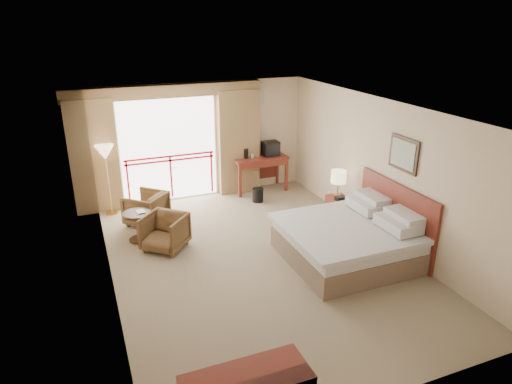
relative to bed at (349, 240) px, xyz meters
name	(u,v)px	position (x,y,z in m)	size (l,w,h in m)	color
floor	(258,259)	(-1.50, 0.60, -0.38)	(7.00, 7.00, 0.00)	#807358
ceiling	(258,109)	(-1.50, 0.60, 2.32)	(7.00, 7.00, 0.00)	white
wall_back	(202,140)	(-1.50, 4.10, 0.97)	(5.00, 5.00, 0.00)	beige
wall_front	(386,300)	(-1.50, -2.90, 0.97)	(5.00, 5.00, 0.00)	beige
wall_left	(104,210)	(-4.00, 0.60, 0.97)	(7.00, 7.00, 0.00)	beige
wall_right	(381,171)	(1.00, 0.60, 0.97)	(7.00, 7.00, 0.00)	beige
balcony_door	(169,150)	(-2.30, 4.08, 0.82)	(2.40, 2.40, 0.00)	white
balcony_railing	(170,166)	(-2.30, 4.06, 0.44)	(2.09, 0.03, 1.02)	red
curtain_left	(94,157)	(-3.95, 3.95, 0.87)	(1.00, 0.26, 2.50)	olive
curtain_right	(238,142)	(-0.65, 3.95, 0.87)	(1.00, 0.26, 2.50)	olive
valance	(166,91)	(-2.30, 3.98, 2.17)	(4.40, 0.22, 0.28)	olive
hvac_vent	(254,94)	(-0.20, 4.07, 1.97)	(0.50, 0.04, 0.50)	silver
bed	(349,240)	(0.00, 0.00, 0.00)	(2.13, 2.06, 0.97)	brown
headboard	(395,218)	(0.96, 0.00, 0.27)	(0.06, 2.10, 1.30)	maroon
framed_art	(404,154)	(0.97, 0.00, 1.47)	(0.04, 0.72, 0.60)	black
nightstand	(338,210)	(0.65, 1.44, -0.10)	(0.39, 0.46, 0.56)	maroon
table_lamp	(339,177)	(0.65, 1.49, 0.61)	(0.31, 0.31, 0.55)	tan
phone	(340,198)	(0.60, 1.29, 0.22)	(0.19, 0.15, 0.09)	black
desk	(258,163)	(-0.15, 3.88, 0.30)	(1.34, 0.65, 0.87)	maroon
tv	(271,149)	(0.15, 3.82, 0.67)	(0.39, 0.31, 0.35)	black
coffee_maker	(246,153)	(-0.50, 3.82, 0.61)	(0.11, 0.11, 0.24)	black
cup	(252,156)	(-0.35, 3.77, 0.54)	(0.06, 0.06, 0.09)	white
wastebasket	(258,195)	(-0.47, 3.13, -0.21)	(0.26, 0.26, 0.32)	black
armchair_far	(147,223)	(-3.09, 2.86, -0.38)	(0.73, 0.75, 0.69)	#4C331B
armchair_near	(166,248)	(-2.95, 1.61, -0.38)	(0.72, 0.74, 0.68)	#4C331B
side_table	(137,222)	(-3.37, 2.14, 0.02)	(0.53, 0.53, 0.58)	black
book	(137,213)	(-3.37, 2.14, 0.21)	(0.15, 0.21, 0.02)	white
floor_lamp	(105,155)	(-3.73, 3.68, 0.96)	(0.40, 0.40, 1.56)	tan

